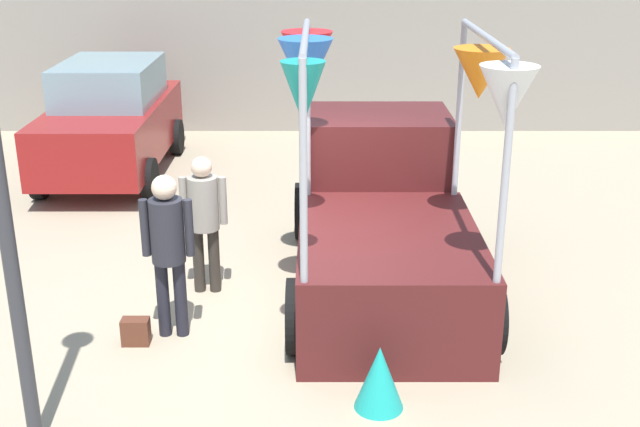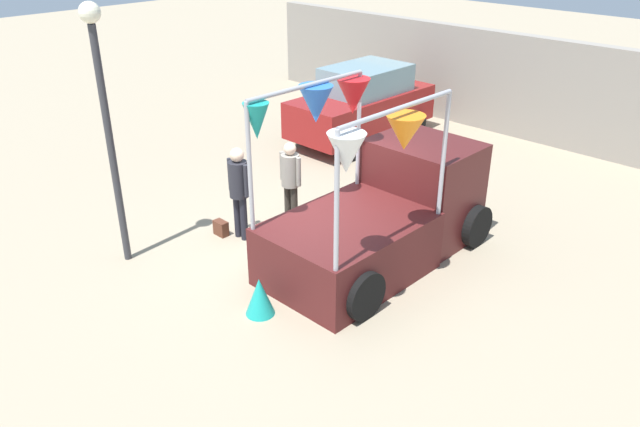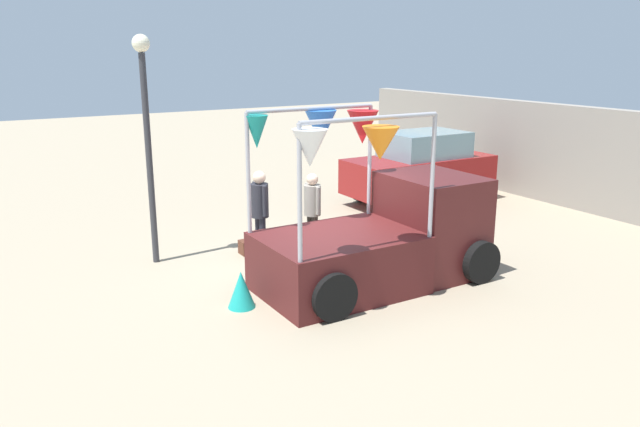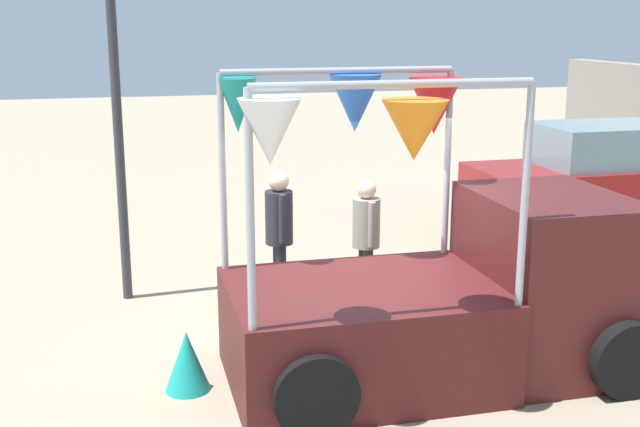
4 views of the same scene
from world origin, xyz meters
The scene contains 8 objects.
ground_plane centered at (0.00, 0.00, 0.00)m, with size 60.00×60.00×0.00m, color gray.
vendor_truck centered at (1.05, 0.80, 0.89)m, with size 2.53×4.14×3.05m.
parked_car centered at (-3.15, 5.04, 0.94)m, with size 1.88×4.00×1.88m.
person_customer centered at (-1.19, -0.59, 1.06)m, with size 0.53×0.34×1.74m.
person_vendor centered at (-0.98, 0.46, 0.98)m, with size 0.53×0.34×1.62m.
handbag centered at (-1.54, -0.79, 0.14)m, with size 0.28×0.16×0.28m, color #592D1E.
brick_boundary_wall centered at (0.00, 8.11, 1.30)m, with size 18.00×0.36×2.60m, color gray.
folded_kite_bundle_teal centered at (0.85, -1.91, 0.30)m, with size 0.44×0.44×0.60m, color teal.
Camera 1 is at (0.33, -8.01, 4.08)m, focal length 45.00 mm.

